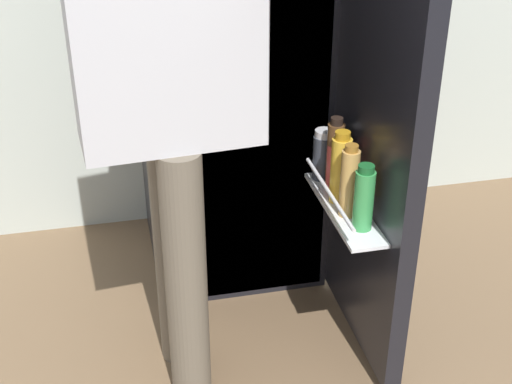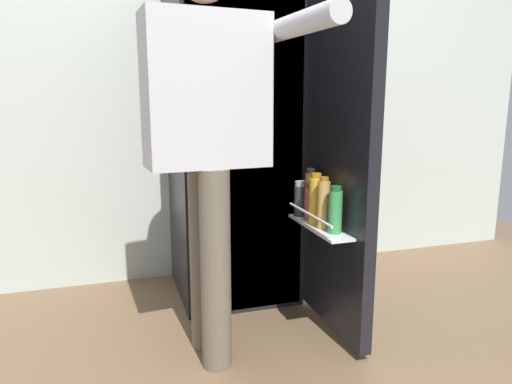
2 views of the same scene
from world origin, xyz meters
TOP-DOWN VIEW (x-y plane):
  - ground_plane at (0.00, 0.00)m, footprint 5.37×5.37m
  - refrigerator at (0.03, 0.51)m, footprint 0.66×1.22m
  - person at (-0.25, -0.09)m, footprint 0.59×0.76m

SIDE VIEW (x-z plane):
  - ground_plane at x=0.00m, z-range 0.00..0.00m
  - refrigerator at x=0.03m, z-range 0.00..1.75m
  - person at x=-0.25m, z-range 0.17..1.80m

